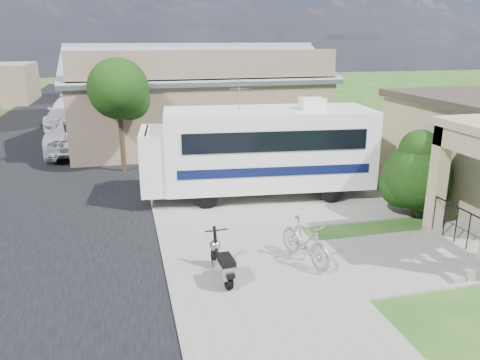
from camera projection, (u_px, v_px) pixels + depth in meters
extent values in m
plane|color=#183C10|center=(283.00, 255.00, 11.88)|extent=(120.00, 120.00, 0.00)
cube|color=black|center=(33.00, 171.00, 19.40)|extent=(9.00, 80.00, 0.02)
cube|color=slate|center=(188.00, 161.00, 20.91)|extent=(4.00, 80.00, 0.06)
cube|color=slate|center=(281.00, 195.00, 16.39)|extent=(7.00, 6.00, 0.05)
cube|color=slate|center=(410.00, 259.00, 11.64)|extent=(4.00, 3.00, 0.05)
cube|color=black|center=(417.00, 153.00, 15.17)|extent=(0.04, 1.10, 1.20)
cube|color=slate|center=(478.00, 248.00, 11.70)|extent=(1.60, 2.40, 0.50)
cube|color=slate|center=(443.00, 256.00, 11.49)|extent=(0.40, 2.16, 0.32)
cube|color=slate|center=(430.00, 260.00, 11.43)|extent=(0.35, 2.16, 0.16)
cube|color=#8A7C57|center=(438.00, 177.00, 12.04)|extent=(0.35, 0.35, 2.70)
cube|color=#8A7C57|center=(473.00, 144.00, 10.76)|extent=(0.35, 2.40, 0.50)
cylinder|color=black|center=(459.00, 208.00, 11.19)|extent=(0.04, 1.70, 0.04)
cube|color=#7D644E|center=(195.00, 108.00, 24.34)|extent=(12.00, 8.00, 3.60)
cube|color=slate|center=(201.00, 63.00, 21.80)|extent=(12.50, 4.40, 1.78)
cube|color=slate|center=(189.00, 60.00, 25.51)|extent=(12.50, 4.40, 1.78)
cube|color=slate|center=(194.00, 47.00, 23.45)|extent=(12.50, 0.50, 0.22)
cube|color=#7D644E|center=(208.00, 66.00, 20.03)|extent=(11.76, 0.20, 1.30)
cylinder|color=black|center=(122.00, 134.00, 18.88)|extent=(0.20, 0.20, 3.15)
sphere|color=black|center=(118.00, 89.00, 18.35)|extent=(2.40, 2.40, 2.40)
sphere|color=black|center=(129.00, 99.00, 18.76)|extent=(1.68, 1.68, 1.68)
cylinder|color=black|center=(120.00, 101.00, 28.13)|extent=(0.20, 0.20, 3.29)
sphere|color=black|center=(118.00, 69.00, 27.58)|extent=(2.40, 2.40, 2.40)
sphere|color=black|center=(125.00, 77.00, 28.00)|extent=(1.68, 1.68, 1.68)
cylinder|color=black|center=(119.00, 88.00, 36.52)|extent=(0.20, 0.20, 3.01)
sphere|color=black|center=(118.00, 66.00, 36.02)|extent=(2.40, 2.40, 2.40)
sphere|color=black|center=(124.00, 71.00, 36.42)|extent=(1.68, 1.68, 1.68)
cube|color=white|center=(268.00, 147.00, 15.89)|extent=(7.15, 3.18, 2.57)
cube|color=white|center=(154.00, 160.00, 15.46)|extent=(1.03, 2.42, 1.98)
cube|color=black|center=(147.00, 144.00, 15.27)|extent=(0.28, 2.10, 0.89)
cube|color=black|center=(276.00, 142.00, 14.57)|extent=(5.86, 0.64, 0.64)
cube|color=black|center=(261.00, 127.00, 16.94)|extent=(5.86, 0.64, 0.64)
cube|color=#0A1036|center=(276.00, 172.00, 14.86)|extent=(6.20, 0.67, 0.30)
cube|color=#0A1036|center=(261.00, 153.00, 17.23)|extent=(6.20, 0.67, 0.30)
cube|color=white|center=(312.00, 103.00, 15.67)|extent=(0.86, 0.77, 0.35)
cylinder|color=#9B9CA2|center=(239.00, 95.00, 15.24)|extent=(0.04, 0.04, 0.99)
cylinder|color=black|center=(206.00, 196.00, 14.94)|extent=(0.82, 0.36, 0.79)
cylinder|color=black|center=(202.00, 177.00, 17.00)|extent=(0.82, 0.36, 0.79)
cylinder|color=black|center=(331.00, 190.00, 15.50)|extent=(0.82, 0.36, 0.79)
cylinder|color=black|center=(312.00, 172.00, 17.56)|extent=(0.82, 0.36, 0.79)
cylinder|color=black|center=(413.00, 205.00, 14.28)|extent=(0.16, 0.16, 0.81)
sphere|color=black|center=(417.00, 176.00, 14.02)|extent=(2.02, 2.02, 2.02)
sphere|color=black|center=(424.00, 160.00, 14.28)|extent=(1.62, 1.62, 1.62)
sphere|color=black|center=(403.00, 185.00, 14.22)|extent=(1.41, 1.41, 1.41)
sphere|color=black|center=(427.00, 192.00, 13.90)|extent=(1.21, 1.21, 1.21)
sphere|color=black|center=(420.00, 150.00, 13.78)|extent=(1.21, 1.21, 1.21)
cylinder|color=black|center=(228.00, 279.00, 10.13)|extent=(0.15, 0.44, 0.43)
cylinder|color=black|center=(215.00, 258.00, 11.12)|extent=(0.15, 0.44, 0.43)
cube|color=#9B9CA2|center=(222.00, 267.00, 10.56)|extent=(0.33, 0.56, 0.08)
cube|color=#9B9CA2|center=(227.00, 269.00, 10.16)|extent=(0.37, 0.56, 0.30)
cube|color=black|center=(226.00, 260.00, 10.15)|extent=(0.33, 0.61, 0.12)
cube|color=black|center=(230.00, 275.00, 9.94)|extent=(0.19, 0.21, 0.10)
cylinder|color=black|center=(216.00, 244.00, 10.94)|extent=(0.10, 0.34, 0.82)
sphere|color=#9B9CA2|center=(215.00, 245.00, 11.03)|extent=(0.28, 0.28, 0.28)
sphere|color=black|center=(214.00, 244.00, 11.10)|extent=(0.12, 0.12, 0.12)
cylinder|color=black|center=(216.00, 230.00, 10.76)|extent=(0.54, 0.07, 0.04)
cube|color=black|center=(215.00, 253.00, 11.09)|extent=(0.16, 0.28, 0.06)
imported|color=#9B9CA2|center=(305.00, 243.00, 11.27)|extent=(1.01, 1.87, 1.08)
imported|color=silver|center=(81.00, 132.00, 22.75)|extent=(3.20, 6.60, 1.81)
imported|color=silver|center=(71.00, 112.00, 28.90)|extent=(2.85, 6.23, 1.77)
cylinder|color=#146824|center=(421.00, 242.00, 12.47)|extent=(0.37, 0.37, 0.16)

